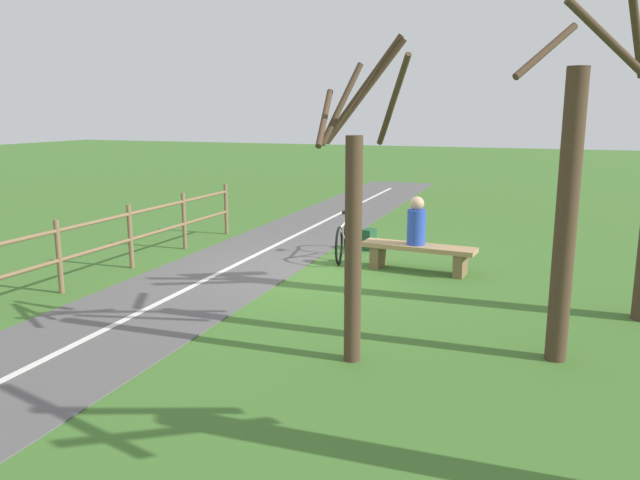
{
  "coord_description": "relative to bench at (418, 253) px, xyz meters",
  "views": [
    {
      "loc": [
        -4.02,
        9.54,
        2.69
      ],
      "look_at": [
        -1.09,
        1.97,
        1.01
      ],
      "focal_mm": 34.85,
      "sensor_mm": 36.0,
      "label": 1
    }
  ],
  "objects": [
    {
      "name": "person_seated",
      "position": [
        0.05,
        -0.0,
        0.51
      ],
      "size": [
        0.34,
        0.34,
        0.83
      ],
      "rotation": [
        0.0,
        0.0,
        -0.08
      ],
      "color": "#2847B7",
      "rests_on": "bench"
    },
    {
      "name": "tree_near_bench",
      "position": [
        -2.28,
        3.3,
        1.48
      ],
      "size": [
        1.3,
        1.29,
        4.3
      ],
      "color": "#473323",
      "rests_on": "ground_plane"
    },
    {
      "name": "bench",
      "position": [
        0.0,
        0.0,
        0.0
      ],
      "size": [
        1.98,
        0.62,
        0.47
      ],
      "rotation": [
        0.0,
        0.0,
        -0.08
      ],
      "color": "#A88456",
      "rests_on": "ground_plane"
    },
    {
      "name": "tree_mid_field",
      "position": [
        -0.16,
        4.06,
        1.25
      ],
      "size": [
        1.1,
        1.0,
        3.49
      ],
      "color": "#473323",
      "rests_on": "ground_plane"
    },
    {
      "name": "bicycle",
      "position": [
        1.53,
        -0.49,
        0.04
      ],
      "size": [
        0.35,
        1.69,
        0.87
      ],
      "rotation": [
        0.0,
        0.0,
        1.75
      ],
      "color": "black",
      "rests_on": "ground_plane"
    },
    {
      "name": "path_centre_line",
      "position": [
        3.0,
        4.72,
        -0.31
      ],
      "size": [
        0.99,
        31.99,
        0.0
      ],
      "primitive_type": "cube",
      "rotation": [
        0.0,
        0.0,
        0.03
      ],
      "color": "silver",
      "rests_on": "paved_path"
    },
    {
      "name": "paved_path",
      "position": [
        3.0,
        4.72,
        -0.32
      ],
      "size": [
        3.4,
        36.05,
        0.02
      ],
      "primitive_type": "cube",
      "rotation": [
        0.0,
        0.0,
        0.03
      ],
      "color": "#565454",
      "rests_on": "ground_plane"
    },
    {
      "name": "ground_plane",
      "position": [
        1.86,
        0.72,
        -0.33
      ],
      "size": [
        80.0,
        80.0,
        0.0
      ],
      "primitive_type": "plane",
      "color": "#3D6B28"
    },
    {
      "name": "backpack",
      "position": [
        1.29,
        -1.33,
        -0.12
      ],
      "size": [
        0.3,
        0.33,
        0.41
      ],
      "rotation": [
        0.0,
        0.0,
        4.51
      ],
      "color": "#1E4C2D",
      "rests_on": "ground_plane"
    }
  ]
}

